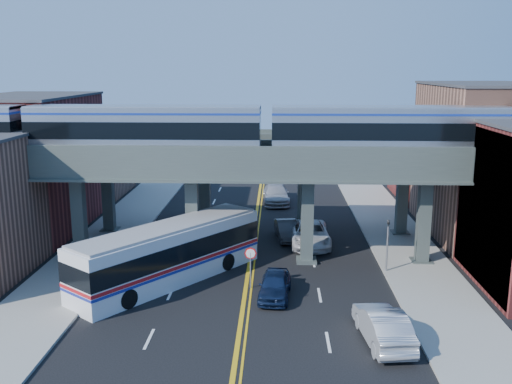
% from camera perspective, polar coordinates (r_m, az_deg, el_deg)
% --- Properties ---
extents(ground, '(120.00, 120.00, 0.00)m').
position_cam_1_polar(ground, '(33.12, -1.32, -11.49)').
color(ground, black).
rests_on(ground, ground).
extents(sidewalk_west, '(5.00, 70.00, 0.16)m').
position_cam_1_polar(sidewalk_west, '(44.44, -15.56, -5.54)').
color(sidewalk_west, gray).
rests_on(sidewalk_west, ground).
extents(sidewalk_east, '(5.00, 70.00, 0.16)m').
position_cam_1_polar(sidewalk_east, '(43.46, 14.90, -5.91)').
color(sidewalk_east, gray).
rests_on(sidewalk_east, ground).
extents(building_west_b, '(8.00, 14.00, 11.00)m').
position_cam_1_polar(building_west_b, '(51.14, -21.40, 2.63)').
color(building_west_b, maroon).
rests_on(building_west_b, ground).
extents(building_west_c, '(8.00, 10.00, 8.00)m').
position_cam_1_polar(building_west_c, '(63.34, -16.68, 3.32)').
color(building_west_c, '#895A47').
rests_on(building_west_c, ground).
extents(building_east_b, '(8.00, 14.00, 12.00)m').
position_cam_1_polar(building_east_b, '(49.68, 21.69, 2.93)').
color(building_east_b, '#895A47').
rests_on(building_east_b, ground).
extents(building_east_c, '(8.00, 10.00, 9.00)m').
position_cam_1_polar(building_east_c, '(62.16, 17.66, 3.56)').
color(building_east_c, maroon).
rests_on(building_east_c, ground).
extents(mural_panel, '(0.10, 9.50, 9.50)m').
position_cam_1_polar(mural_panel, '(37.51, 21.83, -1.86)').
color(mural_panel, teal).
rests_on(mural_panel, ground).
extents(elevated_viaduct_near, '(52.00, 3.60, 7.40)m').
position_cam_1_polar(elevated_viaduct_near, '(38.90, -0.66, 2.11)').
color(elevated_viaduct_near, '#47524F').
rests_on(elevated_viaduct_near, ground).
extents(elevated_viaduct_far, '(52.00, 3.60, 7.40)m').
position_cam_1_polar(elevated_viaduct_far, '(45.80, -0.24, 3.67)').
color(elevated_viaduct_far, '#47524F').
rests_on(elevated_viaduct_far, ground).
extents(transit_train, '(48.35, 3.03, 3.54)m').
position_cam_1_polar(transit_train, '(39.47, -11.01, 6.20)').
color(transit_train, black).
rests_on(transit_train, elevated_viaduct_near).
extents(stop_sign, '(0.76, 0.09, 2.63)m').
position_cam_1_polar(stop_sign, '(35.25, -0.55, -6.91)').
color(stop_sign, slate).
rests_on(stop_sign, ground).
extents(traffic_signal, '(0.15, 0.18, 4.10)m').
position_cam_1_polar(traffic_signal, '(38.59, 13.03, -4.67)').
color(traffic_signal, slate).
rests_on(traffic_signal, ground).
extents(transit_bus, '(10.86, 12.71, 3.54)m').
position_cam_1_polar(transit_bus, '(36.76, -8.63, -6.13)').
color(transit_bus, silver).
rests_on(transit_bus, ground).
extents(car_lane_a, '(2.12, 4.56, 1.51)m').
position_cam_1_polar(car_lane_a, '(34.28, 1.88, -9.28)').
color(car_lane_a, '#0E1A36').
rests_on(car_lane_a, ground).
extents(car_lane_b, '(2.12, 4.64, 1.47)m').
position_cam_1_polar(car_lane_b, '(45.46, 3.11, -3.82)').
color(car_lane_b, '#343436').
rests_on(car_lane_b, ground).
extents(car_lane_c, '(3.04, 6.36, 1.75)m').
position_cam_1_polar(car_lane_c, '(44.08, 5.40, -4.19)').
color(car_lane_c, silver).
rests_on(car_lane_c, ground).
extents(car_lane_d, '(2.85, 6.34, 1.80)m').
position_cam_1_polar(car_lane_d, '(57.43, 2.01, -0.20)').
color(car_lane_d, '#A1A0A4').
rests_on(car_lane_d, ground).
extents(car_parked_curb, '(2.47, 5.53, 1.76)m').
position_cam_1_polar(car_parked_curb, '(29.67, 12.58, -12.90)').
color(car_parked_curb, '#A9A9AD').
rests_on(car_parked_curb, ground).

